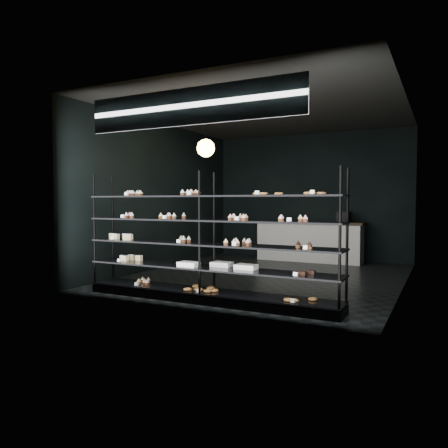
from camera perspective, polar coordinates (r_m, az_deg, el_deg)
name	(u,v)px	position (r m, az deg, el deg)	size (l,w,h in m)	color
room	(268,195)	(8.59, 5.71, 3.79)	(5.01, 6.01, 3.20)	black
display_shelf	(206,259)	(6.43, -2.41, -4.59)	(4.00, 0.50, 1.91)	black
signage	(189,107)	(6.09, -4.60, 15.03)	(3.30, 0.05, 0.50)	#0F0C3C
pendant_lamp	(206,148)	(8.10, -2.40, 9.89)	(0.32, 0.32, 0.89)	black
service_counter	(310,241)	(10.96, 11.15, -2.17)	(2.62, 0.65, 1.23)	silver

